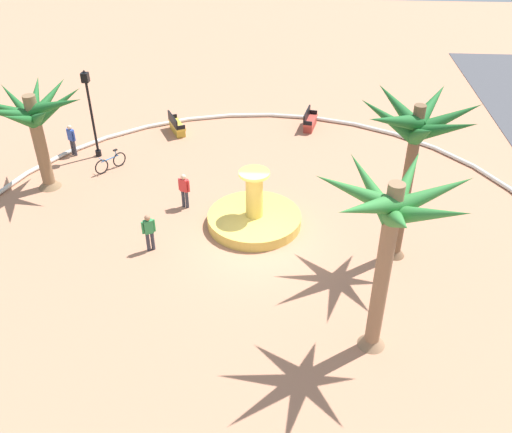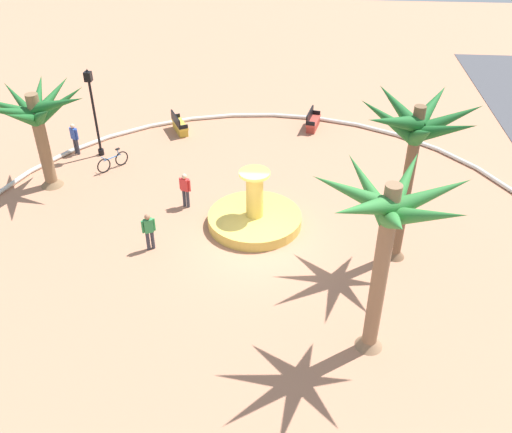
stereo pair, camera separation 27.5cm
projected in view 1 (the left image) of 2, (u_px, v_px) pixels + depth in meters
ground_plane at (257, 243)px, 21.85m from camera, size 80.00×80.00×0.00m
plaza_curb at (257, 241)px, 21.80m from camera, size 24.20×24.20×0.20m
fountain at (254, 217)px, 22.75m from camera, size 3.81×3.81×2.45m
palm_tree_near_fountain at (390, 223)px, 14.90m from camera, size 4.13×4.38×6.10m
palm_tree_by_curb at (415, 136)px, 18.44m from camera, size 4.04×4.19×6.32m
palm_tree_mid_plaza at (34, 117)px, 23.50m from camera, size 4.56×4.70×4.63m
bench_east at (177, 127)px, 29.85m from camera, size 1.65×1.17×1.00m
bench_west at (310, 122)px, 30.32m from camera, size 1.67×0.81×1.00m
lamppost at (90, 107)px, 26.41m from camera, size 0.32×0.32×4.40m
bicycle_red_frame at (111, 163)px, 26.47m from camera, size 1.37×1.13×0.94m
person_cyclist_helmet at (72, 139)px, 27.42m from camera, size 0.34×0.47×1.62m
person_cyclist_photo at (184, 189)px, 23.50m from camera, size 0.30×0.50×1.60m
person_pedestrian_stroll at (149, 231)px, 21.03m from camera, size 0.33×0.48×1.59m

